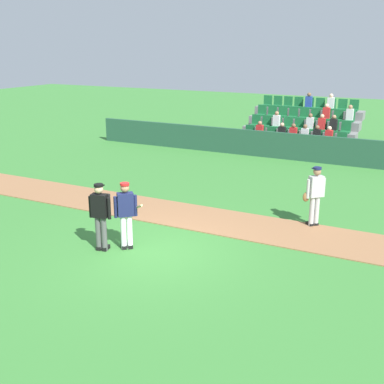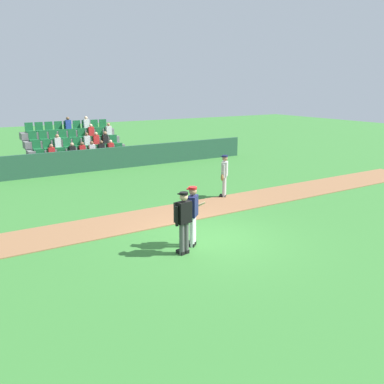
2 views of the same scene
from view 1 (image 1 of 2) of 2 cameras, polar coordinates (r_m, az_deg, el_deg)
ground_plane at (r=12.57m, az=-4.56°, el=-6.89°), size 80.00×80.00×0.00m
infield_dirt_path at (r=14.79m, az=0.99°, el=-3.04°), size 28.00×2.06×0.03m
dugout_fence at (r=22.66m, az=10.96°, el=5.26°), size 20.00×0.16×1.21m
stadium_bleachers at (r=24.79m, az=12.54°, el=6.52°), size 5.55×3.80×2.70m
batter_navy_jersey at (r=12.44m, az=-7.69°, el=-2.45°), size 0.72×0.69×1.76m
umpire_home_plate at (r=12.45m, az=-10.61°, el=-2.42°), size 0.58×0.36×1.76m
runner_grey_jersey at (r=14.29m, az=14.12°, el=-0.28°), size 0.56×0.50×1.76m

